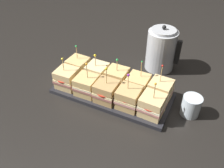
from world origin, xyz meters
TOP-DOWN VIEW (x-y plane):
  - ground_plane at (0.00, 0.00)m, footprint 6.00×6.00m
  - serving_platter at (0.00, 0.00)m, footprint 0.53×0.22m
  - sandwich_front_far_left at (-0.20, -0.05)m, footprint 0.10×0.10m
  - sandwich_front_left at (-0.10, -0.05)m, footprint 0.10×0.10m
  - sandwich_front_center at (-0.00, -0.05)m, footprint 0.09×0.10m
  - sandwich_front_right at (0.10, -0.05)m, footprint 0.09×0.09m
  - sandwich_front_far_right at (0.20, -0.05)m, footprint 0.10×0.10m
  - sandwich_back_far_left at (-0.20, 0.05)m, footprint 0.10×0.10m
  - sandwich_back_left at (-0.10, 0.05)m, footprint 0.09×0.09m
  - sandwich_back_center at (0.00, 0.05)m, footprint 0.09×0.09m
  - sandwich_back_right at (0.10, 0.05)m, footprint 0.09×0.09m
  - sandwich_back_far_right at (0.20, 0.05)m, footprint 0.10×0.10m
  - kettle_steel at (0.12, 0.31)m, footprint 0.17×0.15m
  - drinking_glass at (0.34, 0.04)m, footprint 0.08×0.08m

SIDE VIEW (x-z plane):
  - ground_plane at x=0.00m, z-range 0.00..0.00m
  - serving_platter at x=0.00m, z-range 0.00..0.02m
  - drinking_glass at x=0.34m, z-range 0.00..0.09m
  - sandwich_back_right at x=0.10m, z-range -0.02..0.14m
  - sandwich_front_left at x=-0.10m, z-range -0.02..0.14m
  - sandwich_back_left at x=-0.10m, z-range -0.01..0.13m
  - sandwich_back_far_right at x=0.20m, z-range -0.02..0.15m
  - sandwich_back_center at x=0.00m, z-range -0.01..0.14m
  - sandwich_front_far_right at x=0.20m, z-range -0.02..0.14m
  - sandwich_front_right at x=0.10m, z-range -0.02..0.14m
  - sandwich_front_far_left at x=-0.20m, z-range -0.01..0.14m
  - sandwich_back_far_left at x=-0.20m, z-range -0.02..0.14m
  - sandwich_front_center at x=0.00m, z-range -0.02..0.14m
  - kettle_steel at x=0.12m, z-range -0.01..0.22m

